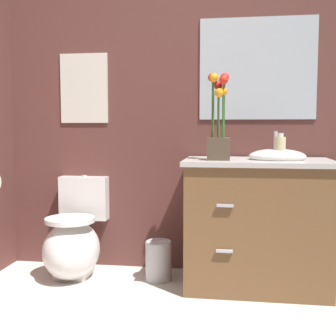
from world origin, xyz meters
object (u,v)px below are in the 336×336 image
at_px(vanity_cabinet, 257,222).
at_px(wall_mirror, 258,69).
at_px(flower_vase, 219,128).
at_px(wall_poster, 84,88).
at_px(soap_bottle, 280,148).
at_px(trash_bin, 159,260).
at_px(toilet, 74,242).

relative_size(vanity_cabinet, wall_mirror, 1.27).
distance_m(flower_vase, wall_poster, 1.11).
bearing_deg(wall_mirror, vanity_cabinet, -89.46).
bearing_deg(soap_bottle, trash_bin, 174.44).
xyz_separation_m(toilet, flower_vase, (1.01, -0.10, 0.80)).
relative_size(toilet, soap_bottle, 4.06).
bearing_deg(wall_mirror, wall_poster, 180.00).
height_order(flower_vase, wall_mirror, wall_mirror).
bearing_deg(flower_vase, soap_bottle, 5.31).
distance_m(vanity_cabinet, flower_vase, 0.66).
distance_m(trash_bin, wall_poster, 1.36).
xyz_separation_m(soap_bottle, wall_mirror, (-0.13, 0.33, 0.53)).
relative_size(toilet, wall_mirror, 0.86).
bearing_deg(flower_vase, vanity_cabinet, 16.77).
bearing_deg(vanity_cabinet, wall_poster, 166.84).
bearing_deg(wall_poster, vanity_cabinet, -13.16).
xyz_separation_m(vanity_cabinet, flower_vase, (-0.25, -0.08, 0.61)).
distance_m(soap_bottle, wall_mirror, 0.64).
bearing_deg(toilet, trash_bin, 0.95).
bearing_deg(vanity_cabinet, wall_mirror, 90.54).
height_order(toilet, flower_vase, flower_vase).
relative_size(flower_vase, wall_poster, 1.08).
height_order(flower_vase, soap_bottle, flower_vase).
bearing_deg(toilet, soap_bottle, -2.75).
bearing_deg(flower_vase, wall_poster, 159.84).
relative_size(soap_bottle, trash_bin, 0.62).
bearing_deg(vanity_cabinet, flower_vase, -163.23).
height_order(trash_bin, wall_poster, wall_poster).
relative_size(trash_bin, wall_poster, 0.54).
relative_size(toilet, trash_bin, 2.54).
distance_m(wall_poster, wall_mirror, 1.26).
xyz_separation_m(trash_bin, wall_poster, (-0.60, 0.26, 1.19)).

